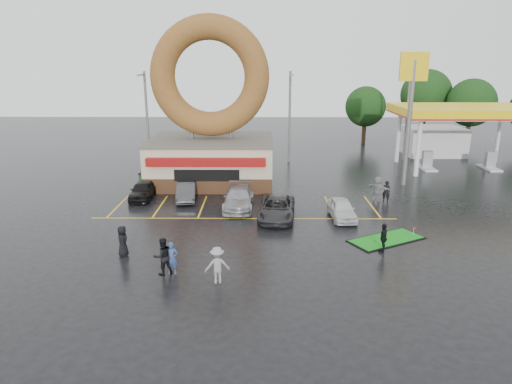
{
  "coord_description": "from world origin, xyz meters",
  "views": [
    {
      "loc": [
        1.06,
        -24.73,
        9.87
      ],
      "look_at": [
        0.82,
        2.02,
        2.2
      ],
      "focal_mm": 32.0,
      "sensor_mm": 36.0,
      "label": 1
    }
  ],
  "objects_px": {
    "car_white": "(342,209)",
    "person_blue": "(172,258)",
    "person_cameraman": "(384,238)",
    "car_dgrey": "(186,192)",
    "dumpster": "(153,181)",
    "donut_shop": "(211,129)",
    "putting_green": "(386,239)",
    "car_black": "(143,190)",
    "shell_sign": "(412,94)",
    "streetlight_left": "(147,116)",
    "streetlight_mid": "(290,115)",
    "gas_station": "(450,126)",
    "car_silver": "(239,198)",
    "streetlight_right": "(408,114)",
    "car_grey": "(277,208)"
  },
  "relations": [
    {
      "from": "car_dgrey",
      "to": "dumpster",
      "type": "relative_size",
      "value": 2.14
    },
    {
      "from": "shell_sign",
      "to": "car_white",
      "type": "bearing_deg",
      "value": -127.8
    },
    {
      "from": "gas_station",
      "to": "putting_green",
      "type": "bearing_deg",
      "value": -118.81
    },
    {
      "from": "shell_sign",
      "to": "car_black",
      "type": "distance_m",
      "value": 22.14
    },
    {
      "from": "dumpster",
      "to": "putting_green",
      "type": "xyz_separation_m",
      "value": [
        15.85,
        -10.7,
        -0.61
      ]
    },
    {
      "from": "shell_sign",
      "to": "car_black",
      "type": "xyz_separation_m",
      "value": [
        -20.68,
        -4.17,
        -6.72
      ]
    },
    {
      "from": "person_blue",
      "to": "person_cameraman",
      "type": "height_order",
      "value": "person_cameraman"
    },
    {
      "from": "car_silver",
      "to": "person_cameraman",
      "type": "distance_m",
      "value": 11.15
    },
    {
      "from": "shell_sign",
      "to": "person_blue",
      "type": "xyz_separation_m",
      "value": [
        -16.15,
        -16.67,
        -6.58
      ]
    },
    {
      "from": "gas_station",
      "to": "person_blue",
      "type": "xyz_separation_m",
      "value": [
        -23.15,
        -25.6,
        -2.9
      ]
    },
    {
      "from": "car_black",
      "to": "putting_green",
      "type": "height_order",
      "value": "car_black"
    },
    {
      "from": "car_black",
      "to": "car_dgrey",
      "type": "relative_size",
      "value": 1.0
    },
    {
      "from": "streetlight_left",
      "to": "streetlight_right",
      "type": "bearing_deg",
      "value": 4.4
    },
    {
      "from": "car_dgrey",
      "to": "person_cameraman",
      "type": "bearing_deg",
      "value": -44.98
    },
    {
      "from": "streetlight_right",
      "to": "car_silver",
      "type": "bearing_deg",
      "value": -135.34
    },
    {
      "from": "donut_shop",
      "to": "gas_station",
      "type": "xyz_separation_m",
      "value": [
        23.0,
        7.97,
        -0.77
      ]
    },
    {
      "from": "person_blue",
      "to": "putting_green",
      "type": "height_order",
      "value": "person_blue"
    },
    {
      "from": "streetlight_left",
      "to": "streetlight_mid",
      "type": "relative_size",
      "value": 1.0
    },
    {
      "from": "person_blue",
      "to": "putting_green",
      "type": "xyz_separation_m",
      "value": [
        11.5,
        4.42,
        -0.76
      ]
    },
    {
      "from": "streetlight_mid",
      "to": "car_grey",
      "type": "bearing_deg",
      "value": -96.02
    },
    {
      "from": "car_white",
      "to": "person_cameraman",
      "type": "distance_m",
      "value": 5.62
    },
    {
      "from": "shell_sign",
      "to": "dumpster",
      "type": "distance_m",
      "value": 21.63
    },
    {
      "from": "donut_shop",
      "to": "car_grey",
      "type": "bearing_deg",
      "value": -61.41
    },
    {
      "from": "streetlight_left",
      "to": "shell_sign",
      "type": "bearing_deg",
      "value": -18.99
    },
    {
      "from": "streetlight_right",
      "to": "dumpster",
      "type": "relative_size",
      "value": 5.0
    },
    {
      "from": "car_dgrey",
      "to": "person_blue",
      "type": "relative_size",
      "value": 2.41
    },
    {
      "from": "car_white",
      "to": "putting_green",
      "type": "distance_m",
      "value": 4.26
    },
    {
      "from": "donut_shop",
      "to": "streetlight_mid",
      "type": "relative_size",
      "value": 1.5
    },
    {
      "from": "car_silver",
      "to": "shell_sign",
      "type": "bearing_deg",
      "value": 26.05
    },
    {
      "from": "car_dgrey",
      "to": "car_white",
      "type": "bearing_deg",
      "value": -27.26
    },
    {
      "from": "streetlight_right",
      "to": "car_black",
      "type": "bearing_deg",
      "value": -149.25
    },
    {
      "from": "gas_station",
      "to": "car_silver",
      "type": "distance_m",
      "value": 25.66
    },
    {
      "from": "streetlight_left",
      "to": "dumpster",
      "type": "xyz_separation_m",
      "value": [
        2.5,
        -9.47,
        -4.13
      ]
    },
    {
      "from": "streetlight_right",
      "to": "car_black",
      "type": "relative_size",
      "value": 2.33
    },
    {
      "from": "streetlight_left",
      "to": "dumpster",
      "type": "distance_m",
      "value": 10.63
    },
    {
      "from": "streetlight_mid",
      "to": "car_dgrey",
      "type": "xyz_separation_m",
      "value": [
        -8.39,
        -13.36,
        -4.15
      ]
    },
    {
      "from": "shell_sign",
      "to": "streetlight_left",
      "type": "relative_size",
      "value": 1.18
    },
    {
      "from": "car_silver",
      "to": "car_black",
      "type": "bearing_deg",
      "value": 164.42
    },
    {
      "from": "car_white",
      "to": "car_black",
      "type": "bearing_deg",
      "value": 160.81
    },
    {
      "from": "donut_shop",
      "to": "person_cameraman",
      "type": "bearing_deg",
      "value": -54.46
    },
    {
      "from": "donut_shop",
      "to": "putting_green",
      "type": "height_order",
      "value": "donut_shop"
    },
    {
      "from": "car_dgrey",
      "to": "car_grey",
      "type": "relative_size",
      "value": 0.79
    },
    {
      "from": "streetlight_right",
      "to": "car_white",
      "type": "xyz_separation_m",
      "value": [
        -9.59,
        -18.42,
        -4.15
      ]
    },
    {
      "from": "streetlight_right",
      "to": "shell_sign",
      "type": "bearing_deg",
      "value": -106.83
    },
    {
      "from": "streetlight_right",
      "to": "car_grey",
      "type": "height_order",
      "value": "streetlight_right"
    },
    {
      "from": "car_silver",
      "to": "car_grey",
      "type": "bearing_deg",
      "value": -39.34
    },
    {
      "from": "streetlight_right",
      "to": "donut_shop",
      "type": "bearing_deg",
      "value": -154.79
    },
    {
      "from": "car_silver",
      "to": "car_white",
      "type": "distance_m",
      "value": 7.17
    },
    {
      "from": "car_white",
      "to": "dumpster",
      "type": "height_order",
      "value": "dumpster"
    },
    {
      "from": "car_white",
      "to": "person_blue",
      "type": "bearing_deg",
      "value": -141.62
    }
  ]
}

